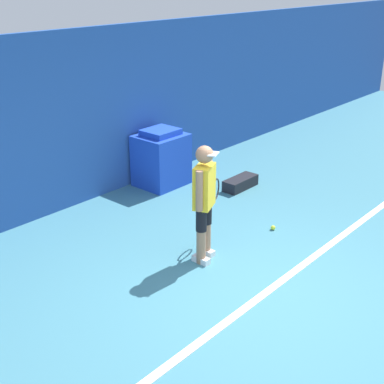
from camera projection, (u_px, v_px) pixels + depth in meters
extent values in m
plane|color=teal|center=(255.00, 292.00, 6.23)|extent=(24.00, 24.00, 0.00)
cube|color=#234C99|center=(56.00, 125.00, 7.94)|extent=(24.00, 0.10, 2.71)
cube|color=white|center=(263.00, 295.00, 6.16)|extent=(21.60, 0.10, 0.01)
cylinder|color=#A37556|center=(201.00, 247.00, 6.78)|extent=(0.12, 0.12, 0.46)
cylinder|color=black|center=(201.00, 220.00, 6.64)|extent=(0.14, 0.14, 0.28)
cube|color=white|center=(201.00, 260.00, 6.85)|extent=(0.10, 0.24, 0.08)
cylinder|color=#A37556|center=(206.00, 239.00, 6.97)|extent=(0.12, 0.12, 0.46)
cylinder|color=black|center=(207.00, 213.00, 6.83)|extent=(0.14, 0.14, 0.28)
cube|color=white|center=(206.00, 252.00, 7.04)|extent=(0.10, 0.24, 0.08)
cube|color=yellow|center=(204.00, 186.00, 6.58)|extent=(0.39, 0.31, 0.55)
sphere|color=#A37556|center=(205.00, 155.00, 6.42)|extent=(0.22, 0.22, 0.22)
cube|color=white|center=(213.00, 154.00, 6.38)|extent=(0.21, 0.18, 0.02)
cylinder|color=#A37556|center=(199.00, 191.00, 6.40)|extent=(0.09, 0.09, 0.51)
cylinder|color=#A37556|center=(209.00, 180.00, 6.74)|extent=(0.09, 0.09, 0.51)
cylinder|color=black|center=(211.00, 196.00, 6.92)|extent=(0.18, 0.10, 0.03)
torus|color=black|center=(216.00, 189.00, 7.13)|extent=(0.29, 0.13, 0.30)
sphere|color=#D1E533|center=(273.00, 228.00, 7.72)|extent=(0.07, 0.07, 0.07)
cube|color=blue|center=(161.00, 160.00, 9.23)|extent=(0.81, 0.71, 0.90)
cube|color=blue|center=(161.00, 132.00, 9.04)|extent=(0.57, 0.50, 0.10)
cube|color=black|center=(240.00, 183.00, 9.19)|extent=(0.69, 0.28, 0.19)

